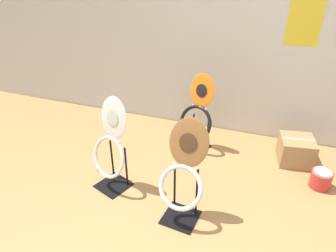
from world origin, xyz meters
TOP-DOWN VIEW (x-y plane):
  - wall_back at (0.00, 2.08)m, footprint 8.00×0.07m
  - toilet_seat_display_orange_sun at (-0.49, 1.52)m, footprint 0.44×0.36m
  - toilet_seat_display_white_plain at (-1.04, 0.60)m, footprint 0.42×0.36m
  - toilet_seat_display_woodgrain at (-0.32, 0.45)m, footprint 0.39×0.37m
  - paint_can at (0.80, 1.24)m, footprint 0.19×0.19m
  - storage_box at (0.57, 1.60)m, footprint 0.38×0.39m

SIDE VIEW (x-z plane):
  - paint_can at x=0.80m, z-range 0.00..0.18m
  - storage_box at x=0.57m, z-range 0.00..0.28m
  - toilet_seat_display_orange_sun at x=-0.49m, z-range -0.04..0.81m
  - toilet_seat_display_woodgrain at x=-0.32m, z-range -0.01..0.85m
  - toilet_seat_display_white_plain at x=-1.04m, z-range -0.01..0.88m
  - wall_back at x=0.00m, z-range 0.00..2.60m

